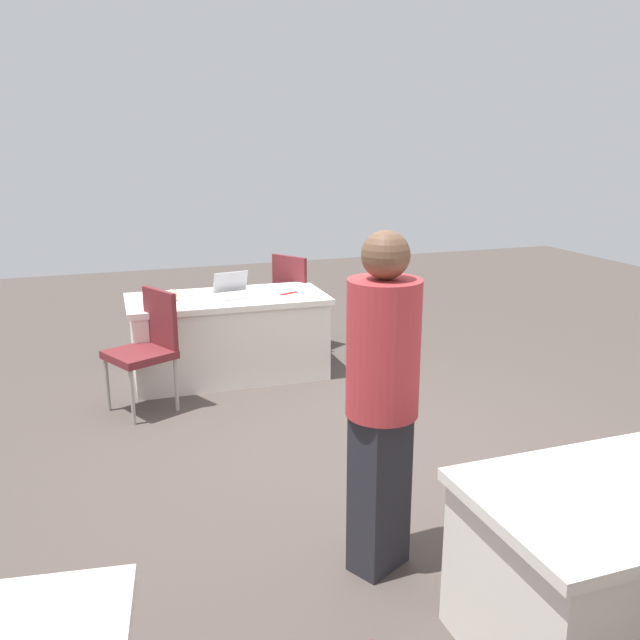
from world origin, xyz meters
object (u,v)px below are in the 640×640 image
at_px(chair_tucked_left, 298,295).
at_px(laptop_silver, 235,292).
at_px(scissors_red, 289,293).
at_px(table_foreground, 229,336).
at_px(chair_near_front, 147,343).
at_px(person_presenter, 382,390).
at_px(yarn_ball, 172,295).

xyz_separation_m(chair_tucked_left, laptop_silver, (0.77, 0.58, 0.21)).
bearing_deg(scissors_red, table_foreground, -30.84).
height_order(chair_near_front, chair_tucked_left, chair_tucked_left).
height_order(chair_tucked_left, person_presenter, person_presenter).
xyz_separation_m(laptop_silver, scissors_red, (-0.47, 0.06, -0.04)).
bearing_deg(person_presenter, table_foreground, -114.70).
xyz_separation_m(laptop_silver, yarn_ball, (0.54, -0.01, 0.01)).
xyz_separation_m(person_presenter, yarn_ball, (0.58, -3.00, -0.15)).
distance_m(person_presenter, scissors_red, 2.97).
bearing_deg(chair_near_front, yarn_ball, -52.32).
distance_m(chair_tucked_left, yarn_ball, 1.45).
height_order(chair_near_front, laptop_silver, chair_near_front).
bearing_deg(table_foreground, chair_near_front, 36.34).
distance_m(laptop_silver, scissors_red, 0.48).
bearing_deg(person_presenter, chair_near_front, -97.58).
bearing_deg(yarn_ball, chair_near_front, 63.15).
bearing_deg(table_foreground, laptop_silver, 161.00).
bearing_deg(scissors_red, chair_near_front, -2.02).
bearing_deg(yarn_ball, chair_tucked_left, -156.19).
bearing_deg(table_foreground, chair_tucked_left, -145.96).
xyz_separation_m(chair_near_front, chair_tucked_left, (-1.58, -1.11, 0.03)).
height_order(chair_near_front, person_presenter, person_presenter).
bearing_deg(laptop_silver, scissors_red, 163.45).
height_order(yarn_ball, scissors_red, yarn_ball).
distance_m(table_foreground, scissors_red, 0.66).
xyz_separation_m(yarn_ball, scissors_red, (-1.02, 0.07, -0.04)).
bearing_deg(laptop_silver, chair_near_front, 23.93).
bearing_deg(chair_tucked_left, laptop_silver, -84.13).
bearing_deg(scissors_red, yarn_ball, -25.76).
height_order(table_foreground, person_presenter, person_presenter).
relative_size(table_foreground, yarn_ball, 17.87).
bearing_deg(chair_tucked_left, yarn_ball, -97.65).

